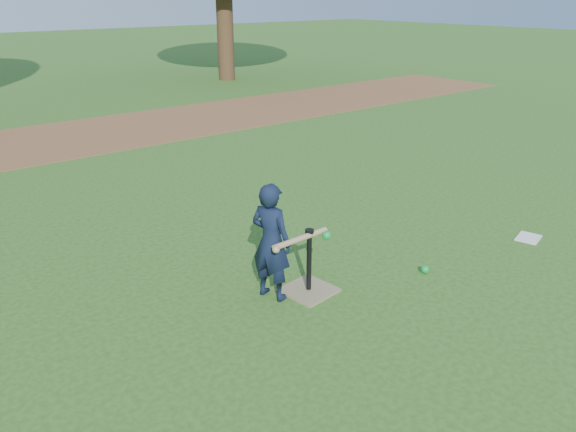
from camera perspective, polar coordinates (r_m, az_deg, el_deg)
ground at (r=5.19m, az=6.79°, el=-7.77°), size 80.00×80.00×0.00m
dirt_strip at (r=11.39m, az=-21.39°, el=7.39°), size 24.00×3.00×0.01m
child at (r=4.87m, az=-1.72°, el=-2.65°), size 0.36×0.45×1.07m
wiffle_ball_ground at (r=5.65m, az=13.74°, el=-5.28°), size 0.08×0.08×0.08m
clipboard at (r=6.80m, az=23.23°, el=-2.05°), size 0.35×0.30×0.01m
batting_tee at (r=5.14m, az=2.12°, el=-6.57°), size 0.48×0.48×0.61m
swing_action at (r=4.85m, az=1.60°, el=-2.34°), size 0.63×0.15×0.08m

